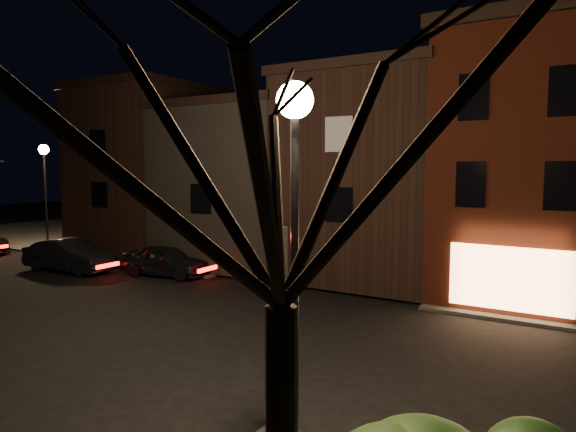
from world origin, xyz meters
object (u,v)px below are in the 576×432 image
(traffic_signal, at_px, (280,301))
(bare_tree_right, at_px, (281,80))
(parked_car_b, at_px, (70,256))
(parked_car_a, at_px, (165,261))
(street_lamp_far, at_px, (44,168))
(street_lamp_near, at_px, (295,170))

(traffic_signal, relative_size, bare_tree_right, 0.48)
(bare_tree_right, height_order, parked_car_b, bare_tree_right)
(parked_car_a, distance_m, parked_car_b, 5.12)
(street_lamp_far, height_order, parked_car_b, street_lamp_far)
(traffic_signal, relative_size, parked_car_b, 0.83)
(bare_tree_right, bearing_deg, parked_car_b, 150.06)
(street_lamp_near, height_order, parked_car_a, street_lamp_near)
(bare_tree_right, bearing_deg, parked_car_a, 138.51)
(parked_car_b, bearing_deg, street_lamp_far, 57.82)
(traffic_signal, bearing_deg, street_lamp_near, -39.37)
(traffic_signal, height_order, parked_car_a, traffic_signal)
(street_lamp_near, height_order, bare_tree_right, bare_tree_right)
(street_lamp_near, distance_m, parked_car_a, 17.59)
(traffic_signal, bearing_deg, bare_tree_right, -57.59)
(street_lamp_near, distance_m, bare_tree_right, 2.98)
(parked_car_b, bearing_deg, bare_tree_right, -125.75)
(parked_car_a, relative_size, parked_car_b, 0.89)
(street_lamp_near, bearing_deg, traffic_signal, 140.63)
(bare_tree_right, xyz_separation_m, parked_car_a, (-14.70, 13.00, -5.40))
(street_lamp_near, bearing_deg, parked_car_b, 154.37)
(street_lamp_near, relative_size, bare_tree_right, 0.76)
(street_lamp_far, height_order, traffic_signal, street_lamp_far)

